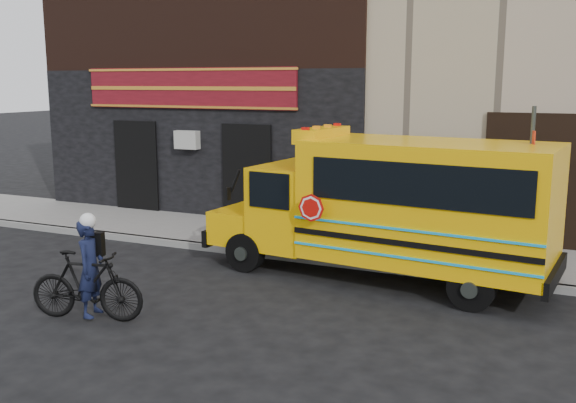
# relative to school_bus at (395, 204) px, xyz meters

# --- Properties ---
(ground) EXTENTS (120.00, 120.00, 0.00)m
(ground) POSITION_rel_school_bus_xyz_m (-1.66, -2.14, -1.51)
(ground) COLOR black
(ground) RESTS_ON ground
(curb) EXTENTS (40.00, 0.20, 0.15)m
(curb) POSITION_rel_school_bus_xyz_m (-1.66, 0.46, -1.43)
(curb) COLOR gray
(curb) RESTS_ON ground
(sidewalk) EXTENTS (40.00, 3.00, 0.15)m
(sidewalk) POSITION_rel_school_bus_xyz_m (-1.66, 1.96, -1.43)
(sidewalk) COLOR #64625E
(sidewalk) RESTS_ON ground
(building) EXTENTS (20.00, 10.70, 12.00)m
(building) POSITION_rel_school_bus_xyz_m (-1.71, 8.32, 4.62)
(building) COLOR tan
(building) RESTS_ON sidewalk
(school_bus) EXTENTS (7.09, 2.85, 2.92)m
(school_bus) POSITION_rel_school_bus_xyz_m (0.00, 0.00, 0.00)
(school_bus) COLOR black
(school_bus) RESTS_ON ground
(sign_pole) EXTENTS (0.10, 0.29, 3.41)m
(sign_pole) POSITION_rel_school_bus_xyz_m (2.38, 0.27, 0.36)
(sign_pole) COLOR #373E39
(sign_pole) RESTS_ON ground
(bicycle) EXTENTS (2.00, 0.98, 1.16)m
(bicycle) POSITION_rel_school_bus_xyz_m (-4.00, -4.10, -0.93)
(bicycle) COLOR black
(bicycle) RESTS_ON ground
(cyclist) EXTENTS (0.49, 0.65, 1.60)m
(cyclist) POSITION_rel_school_bus_xyz_m (-3.98, -4.01, -0.71)
(cyclist) COLOR black
(cyclist) RESTS_ON ground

